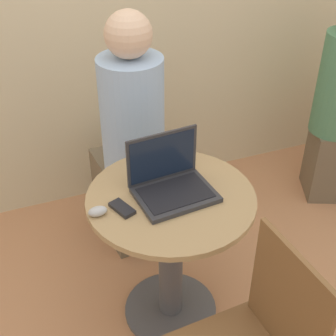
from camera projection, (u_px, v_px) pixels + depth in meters
ground_plane at (170, 310)px, 2.27m from camera, size 12.00×12.00×0.00m
round_table at (171, 239)px, 2.01m from camera, size 0.69×0.69×0.70m
laptop at (171, 182)px, 1.86m from camera, size 0.32×0.26×0.24m
cell_phone at (122, 208)px, 1.79m from camera, size 0.09×0.12×0.02m
computer_mouse at (98, 211)px, 1.76m from camera, size 0.07×0.04×0.04m
person_seated at (131, 153)px, 2.40m from camera, size 0.33×0.49×1.30m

